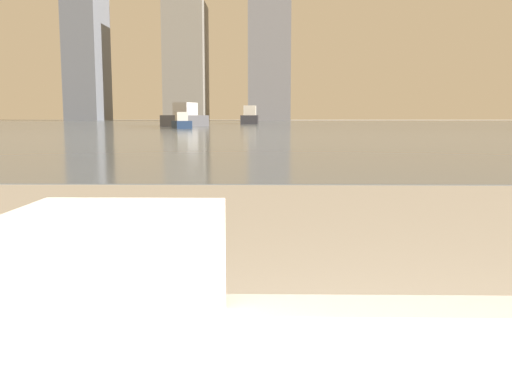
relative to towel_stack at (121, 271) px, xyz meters
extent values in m
cube|color=white|center=(0.00, 0.00, -0.06)|extent=(0.25, 0.18, 0.04)
cube|color=white|center=(0.00, 0.00, -0.02)|extent=(0.25, 0.18, 0.04)
cube|color=white|center=(0.00, 0.00, 0.02)|extent=(0.25, 0.18, 0.04)
cube|color=white|center=(0.00, 0.00, 0.06)|extent=(0.25, 0.18, 0.04)
cube|color=slate|center=(0.29, 61.21, -0.63)|extent=(180.00, 110.00, 0.01)
cube|color=#2D2D33|center=(-1.65, 63.33, -0.16)|extent=(1.90, 5.39, 0.94)
cube|color=silver|center=(-1.65, 63.33, 0.85)|extent=(1.36, 2.03, 1.08)
cube|color=navy|center=(-5.69, 38.90, -0.37)|extent=(1.83, 3.16, 0.52)
cube|color=silver|center=(-5.69, 38.90, 0.19)|extent=(1.03, 1.29, 0.60)
cube|color=#4C4C51|center=(-6.59, 47.25, -0.17)|extent=(3.51, 5.54, 0.92)
cube|color=silver|center=(-6.59, 47.25, 0.81)|extent=(1.91, 2.30, 1.05)
cube|color=slate|center=(-36.35, 117.21, 19.14)|extent=(6.61, 11.92, 39.55)
cube|color=gray|center=(-16.09, 117.21, 11.09)|extent=(7.94, 12.30, 23.46)
cube|color=slate|center=(0.75, 117.21, 15.92)|extent=(8.28, 12.25, 33.13)
camera|label=1|loc=(0.18, -0.69, 0.19)|focal=40.00mm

